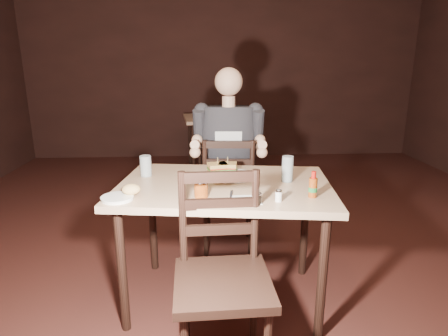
{
  "coord_description": "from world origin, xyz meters",
  "views": [
    {
      "loc": [
        -0.34,
        -2.43,
        1.45
      ],
      "look_at": [
        -0.22,
        -0.29,
        0.85
      ],
      "focal_mm": 30.0,
      "sensor_mm": 36.0,
      "label": 1
    }
  ],
  "objects": [
    {
      "name": "bread_roll",
      "position": [
        -0.72,
        -0.54,
        0.81
      ],
      "size": [
        0.11,
        0.09,
        0.06
      ],
      "primitive_type": "ellipsoid",
      "rotation": [
        0.0,
        0.0,
        -0.13
      ],
      "color": "tan",
      "rests_on": "side_plate"
    },
    {
      "name": "napkin",
      "position": [
        -0.13,
        -0.63,
        0.77
      ],
      "size": [
        0.16,
        0.15,
        0.0
      ],
      "primitive_type": "cube",
      "rotation": [
        0.0,
        0.0,
        0.04
      ],
      "color": "white",
      "rests_on": "main_table"
    },
    {
      "name": "glass_right",
      "position": [
        0.16,
        -0.32,
        0.85
      ],
      "size": [
        0.08,
        0.08,
        0.15
      ],
      "primitive_type": "cylinder",
      "rotation": [
        0.0,
        0.0,
        -0.13
      ],
      "color": "silver",
      "rests_on": "main_table"
    },
    {
      "name": "hot_sauce",
      "position": [
        0.23,
        -0.6,
        0.84
      ],
      "size": [
        0.05,
        0.05,
        0.14
      ],
      "primitive_type": null,
      "rotation": [
        0.0,
        0.0,
        -0.13
      ],
      "color": "#88390F",
      "rests_on": "main_table"
    },
    {
      "name": "diner",
      "position": [
        -0.15,
        0.32,
        0.95
      ],
      "size": [
        0.57,
        0.47,
        0.95
      ],
      "primitive_type": null,
      "rotation": [
        0.0,
        0.0,
        -0.07
      ],
      "color": "#29282C",
      "rests_on": "chair_far"
    },
    {
      "name": "sandwich_right",
      "position": [
        -0.25,
        -0.17,
        0.84
      ],
      "size": [
        0.13,
        0.12,
        0.1
      ],
      "primitive_type": null,
      "rotation": [
        0.0,
        0.0,
        0.19
      ],
      "color": "tan",
      "rests_on": "dinner_plate"
    },
    {
      "name": "chair_near",
      "position": [
        -0.26,
        -0.92,
        0.48
      ],
      "size": [
        0.46,
        0.5,
        0.96
      ],
      "primitive_type": null,
      "rotation": [
        0.0,
        0.0,
        0.03
      ],
      "color": "black",
      "rests_on": "ground"
    },
    {
      "name": "chair_far",
      "position": [
        -0.14,
        0.37,
        0.46
      ],
      "size": [
        0.46,
        0.49,
        0.92
      ],
      "primitive_type": null,
      "rotation": [
        0.0,
        0.0,
        3.07
      ],
      "color": "black",
      "rests_on": "ground"
    },
    {
      "name": "dinner_plate",
      "position": [
        -0.16,
        -0.23,
        0.78
      ],
      "size": [
        0.29,
        0.29,
        0.01
      ],
      "primitive_type": "cylinder",
      "rotation": [
        0.0,
        0.0,
        -0.13
      ],
      "color": "white",
      "rests_on": "main_table"
    },
    {
      "name": "pepper_shaker",
      "position": [
        -0.07,
        -0.68,
        0.8
      ],
      "size": [
        0.04,
        0.04,
        0.06
      ],
      "primitive_type": null,
      "rotation": [
        0.0,
        0.0,
        -0.13
      ],
      "color": "#38332D",
      "rests_on": "main_table"
    },
    {
      "name": "fork",
      "position": [
        -0.2,
        -0.56,
        0.78
      ],
      "size": [
        0.03,
        0.15,
        0.0
      ],
      "primitive_type": "cube",
      "rotation": [
        0.0,
        0.0,
        -0.13
      ],
      "color": "silver",
      "rests_on": "napkin"
    },
    {
      "name": "bg_table",
      "position": [
        -0.17,
        2.5,
        0.68
      ],
      "size": [
        0.87,
        0.87,
        0.77
      ],
      "rotation": [
        0.0,
        0.0,
        0.1
      ],
      "color": "tan",
      "rests_on": "ground"
    },
    {
      "name": "salt_shaker",
      "position": [
        0.04,
        -0.66,
        0.8
      ],
      "size": [
        0.04,
        0.04,
        0.06
      ],
      "primitive_type": null,
      "rotation": [
        0.0,
        0.0,
        -0.13
      ],
      "color": "white",
      "rests_on": "main_table"
    },
    {
      "name": "ketchup_dollop",
      "position": [
        -0.22,
        -0.31,
        0.79
      ],
      "size": [
        0.04,
        0.04,
        0.01
      ],
      "primitive_type": "ellipsoid",
      "rotation": [
        0.0,
        0.0,
        -0.13
      ],
      "color": "maroon",
      "rests_on": "dinner_plate"
    },
    {
      "name": "sandwich_left",
      "position": [
        -0.19,
        -0.16,
        0.83
      ],
      "size": [
        0.12,
        0.11,
        0.1
      ],
      "primitive_type": null,
      "rotation": [
        0.0,
        0.0,
        -0.14
      ],
      "color": "tan",
      "rests_on": "dinner_plate"
    },
    {
      "name": "bg_chair_far",
      "position": [
        -0.17,
        3.05,
        0.45
      ],
      "size": [
        0.5,
        0.53,
        0.9
      ],
      "primitive_type": null,
      "rotation": [
        0.0,
        0.0,
        2.94
      ],
      "color": "black",
      "rests_on": "ground"
    },
    {
      "name": "fries_pile",
      "position": [
        -0.23,
        -0.33,
        0.8
      ],
      "size": [
        0.24,
        0.19,
        0.04
      ],
      "primitive_type": null,
      "rotation": [
        0.0,
        0.0,
        -0.13
      ],
      "color": "#CDB152",
      "rests_on": "dinner_plate"
    },
    {
      "name": "room_shell",
      "position": [
        0.0,
        0.0,
        1.4
      ],
      "size": [
        7.0,
        7.0,
        7.0
      ],
      "color": "black",
      "rests_on": "ground"
    },
    {
      "name": "syrup_dispenser",
      "position": [
        -0.35,
        -0.57,
        0.82
      ],
      "size": [
        0.09,
        0.09,
        0.1
      ],
      "primitive_type": null,
      "rotation": [
        0.0,
        0.0,
        -0.13
      ],
      "color": "#88390F",
      "rests_on": "main_table"
    },
    {
      "name": "knife",
      "position": [
        -0.34,
        -0.63,
        0.78
      ],
      "size": [
        0.06,
        0.19,
        0.0
      ],
      "primitive_type": "cube",
      "rotation": [
        0.0,
        0.0,
        0.27
      ],
      "color": "silver",
      "rests_on": "napkin"
    },
    {
      "name": "main_table",
      "position": [
        -0.22,
        -0.34,
        0.69
      ],
      "size": [
        1.33,
        0.97,
        0.77
      ],
      "rotation": [
        0.0,
        0.0,
        -0.13
      ],
      "color": "tan",
      "rests_on": "ground"
    },
    {
      "name": "side_plate",
      "position": [
        -0.79,
        -0.58,
        0.78
      ],
      "size": [
        0.18,
        0.18,
        0.01
      ],
      "primitive_type": "cylinder",
      "rotation": [
        0.0,
        0.0,
        -0.13
      ],
      "color": "white",
      "rests_on": "main_table"
    },
    {
      "name": "glass_left",
      "position": [
        -0.7,
        -0.16,
        0.83
      ],
      "size": [
        0.08,
        0.08,
        0.13
      ],
      "primitive_type": "cylinder",
      "rotation": [
        0.0,
        0.0,
        -0.13
      ],
      "color": "silver",
      "rests_on": "main_table"
    },
    {
      "name": "bg_chair_near",
      "position": [
        -0.17,
        1.95,
        0.44
      ],
      "size": [
        0.53,
        0.55,
        0.88
      ],
      "primitive_type": null,
      "rotation": [
        0.0,
        0.0,
        -0.31
      ],
      "color": "black",
      "rests_on": "ground"
    }
  ]
}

